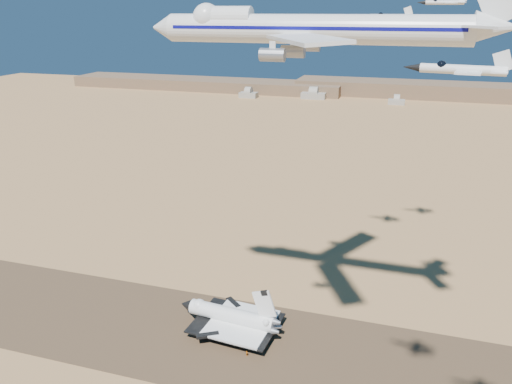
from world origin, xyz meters
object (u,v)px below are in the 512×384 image
(chase_jet_a, at_px, (460,69))
(carrier_747, at_px, (301,29))
(chase_jet_e, at_px, (389,16))
(chase_jet_f, at_px, (444,2))
(crew_c, at_px, (247,354))
(shuttle, at_px, (231,317))
(crew_b, at_px, (251,344))
(crew_a, at_px, (240,346))

(chase_jet_a, bearing_deg, carrier_747, 133.25)
(chase_jet_e, bearing_deg, chase_jet_f, 39.71)
(crew_c, relative_size, chase_jet_f, 0.11)
(shuttle, relative_size, chase_jet_f, 2.30)
(shuttle, bearing_deg, chase_jet_f, 49.35)
(crew_c, height_order, chase_jet_e, chase_jet_e)
(shuttle, xyz_separation_m, crew_b, (9.50, -7.02, -4.08))
(shuttle, xyz_separation_m, crew_a, (6.46, -8.91, -4.09))
(crew_a, relative_size, chase_jet_f, 0.10)
(shuttle, distance_m, crew_a, 11.74)
(carrier_747, distance_m, chase_jet_e, 56.45)
(chase_jet_e, relative_size, chase_jet_f, 1.01)
(chase_jet_e, bearing_deg, crew_b, -121.35)
(crew_a, xyz_separation_m, chase_jet_f, (52.95, 67.05, 106.01))
(crew_b, bearing_deg, crew_a, 111.39)
(crew_b, xyz_separation_m, crew_c, (0.20, -5.10, 0.10))
(crew_b, xyz_separation_m, chase_jet_f, (49.91, 65.15, 106.01))
(crew_b, height_order, chase_jet_f, chase_jet_f)
(crew_c, distance_m, chase_jet_a, 116.99)
(shuttle, bearing_deg, crew_a, -49.10)
(crew_b, distance_m, chase_jet_f, 134.07)
(chase_jet_f, bearing_deg, shuttle, -143.18)
(carrier_747, relative_size, crew_b, 54.73)
(crew_b, distance_m, chase_jet_e, 118.44)
(shuttle, bearing_deg, carrier_747, -15.54)
(carrier_747, relative_size, chase_jet_a, 6.17)
(crew_b, xyz_separation_m, chase_jet_e, (32.72, 51.43, 101.55))
(chase_jet_a, xyz_separation_m, chase_jet_f, (1.79, 117.65, 10.28))
(chase_jet_a, relative_size, chase_jet_f, 0.89)
(crew_a, bearing_deg, chase_jet_a, -142.08)
(crew_c, bearing_deg, chase_jet_f, -106.11)
(shuttle, xyz_separation_m, crew_c, (9.70, -12.12, -3.98))
(crew_a, distance_m, chase_jet_f, 136.16)
(crew_a, height_order, chase_jet_e, chase_jet_e)
(shuttle, height_order, chase_jet_a, chase_jet_a)
(crew_a, bearing_deg, shuttle, 28.53)
(chase_jet_a, xyz_separation_m, chase_jet_e, (-15.40, 103.93, 5.83))
(chase_jet_a, relative_size, chase_jet_e, 0.89)
(carrier_747, bearing_deg, chase_jet_e, 70.75)
(crew_b, relative_size, chase_jet_f, 0.10)
(crew_a, height_order, chase_jet_a, chase_jet_a)
(carrier_747, distance_m, chase_jet_f, 76.26)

